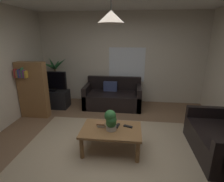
% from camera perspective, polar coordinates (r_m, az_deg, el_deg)
% --- Properties ---
extents(floor, '(4.89, 5.26, 0.02)m').
position_cam_1_polar(floor, '(3.36, -0.62, -19.10)').
color(floor, brown).
rests_on(floor, ground).
extents(rug, '(3.18, 2.89, 0.01)m').
position_cam_1_polar(rug, '(3.20, -1.09, -21.02)').
color(rug, tan).
rests_on(rug, ground).
extents(wall_back, '(5.01, 0.06, 2.66)m').
position_cam_1_polar(wall_back, '(5.39, 2.91, 10.40)').
color(wall_back, beige).
rests_on(wall_back, ground).
extents(window_pane, '(1.07, 0.01, 1.02)m').
position_cam_1_polar(window_pane, '(5.38, 4.80, 8.44)').
color(window_pane, white).
extents(couch_under_window, '(1.61, 0.87, 0.82)m').
position_cam_1_polar(couch_under_window, '(5.14, 0.28, -2.07)').
color(couch_under_window, black).
rests_on(couch_under_window, ground).
extents(couch_right_side, '(0.87, 1.34, 0.82)m').
position_cam_1_polar(couch_right_side, '(3.68, 32.45, -13.40)').
color(couch_right_side, black).
rests_on(couch_right_side, ground).
extents(coffee_table, '(1.05, 0.69, 0.42)m').
position_cam_1_polar(coffee_table, '(3.21, -0.26, -13.13)').
color(coffee_table, olive).
rests_on(coffee_table, ground).
extents(book_on_table_0, '(0.13, 0.12, 0.03)m').
position_cam_1_polar(book_on_table_0, '(3.26, -3.46, -11.05)').
color(book_on_table_0, beige).
rests_on(book_on_table_0, coffee_table).
extents(book_on_table_1, '(0.16, 0.11, 0.03)m').
position_cam_1_polar(book_on_table_1, '(3.25, -3.48, -10.69)').
color(book_on_table_1, beige).
rests_on(book_on_table_1, coffee_table).
extents(book_on_table_2, '(0.15, 0.12, 0.02)m').
position_cam_1_polar(book_on_table_2, '(3.23, -3.59, -10.33)').
color(book_on_table_2, '#99663F').
rests_on(book_on_table_2, coffee_table).
extents(remote_on_table_0, '(0.08, 0.17, 0.02)m').
position_cam_1_polar(remote_on_table_0, '(3.26, 1.79, -11.14)').
color(remote_on_table_0, black).
rests_on(remote_on_table_0, coffee_table).
extents(remote_on_table_1, '(0.17, 0.10, 0.02)m').
position_cam_1_polar(remote_on_table_1, '(3.24, 5.20, -11.31)').
color(remote_on_table_1, black).
rests_on(remote_on_table_1, coffee_table).
extents(potted_plant_on_table, '(0.21, 0.21, 0.37)m').
position_cam_1_polar(potted_plant_on_table, '(3.05, -0.37, -9.38)').
color(potted_plant_on_table, beige).
rests_on(potted_plant_on_table, coffee_table).
extents(tv_stand, '(0.90, 0.44, 0.50)m').
position_cam_1_polar(tv_stand, '(5.37, -18.52, -2.39)').
color(tv_stand, black).
rests_on(tv_stand, ground).
extents(tv, '(0.90, 0.16, 0.55)m').
position_cam_1_polar(tv, '(5.20, -19.19, 3.08)').
color(tv, black).
rests_on(tv, tv_stand).
extents(potted_palm_corner, '(0.81, 0.69, 1.39)m').
position_cam_1_polar(potted_palm_corner, '(5.74, -17.59, 2.35)').
color(potted_palm_corner, '#B77051').
rests_on(potted_palm_corner, ground).
extents(bookshelf_corner, '(0.70, 0.31, 1.40)m').
position_cam_1_polar(bookshelf_corner, '(4.78, -24.22, 0.41)').
color(bookshelf_corner, olive).
rests_on(bookshelf_corner, ground).
extents(pendant_lamp, '(0.40, 0.40, 0.49)m').
position_cam_1_polar(pendant_lamp, '(2.77, -0.32, 22.89)').
color(pendant_lamp, black).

